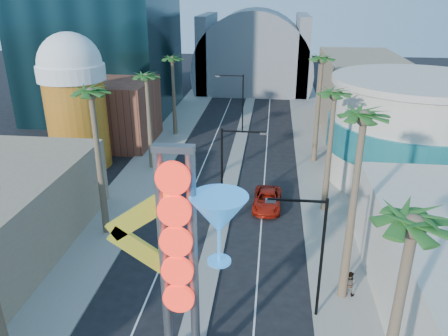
# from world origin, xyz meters

# --- Properties ---
(sidewalk_west) EXTENTS (5.00, 100.00, 0.15)m
(sidewalk_west) POSITION_xyz_m (-9.50, 35.00, 0.07)
(sidewalk_west) COLOR gray
(sidewalk_west) RESTS_ON ground
(sidewalk_east) EXTENTS (5.00, 100.00, 0.15)m
(sidewalk_east) POSITION_xyz_m (9.50, 35.00, 0.07)
(sidewalk_east) COLOR gray
(sidewalk_east) RESTS_ON ground
(median) EXTENTS (1.60, 84.00, 0.15)m
(median) POSITION_xyz_m (0.00, 38.00, 0.07)
(median) COLOR gray
(median) RESTS_ON ground
(brick_filler_west) EXTENTS (10.00, 10.00, 8.00)m
(brick_filler_west) POSITION_xyz_m (-16.00, 38.00, 4.00)
(brick_filler_west) COLOR brown
(brick_filler_west) RESTS_ON ground
(filler_east) EXTENTS (10.00, 20.00, 10.00)m
(filler_east) POSITION_xyz_m (16.00, 48.00, 5.00)
(filler_east) COLOR #90785D
(filler_east) RESTS_ON ground
(beer_mug) EXTENTS (7.00, 7.00, 14.50)m
(beer_mug) POSITION_xyz_m (-17.00, 30.00, 7.84)
(beer_mug) COLOR #AC4616
(beer_mug) RESTS_ON ground
(turquoise_building) EXTENTS (16.60, 16.60, 10.60)m
(turquoise_building) POSITION_xyz_m (18.00, 30.00, 5.25)
(turquoise_building) COLOR beige
(turquoise_building) RESTS_ON ground
(canopy) EXTENTS (22.00, 16.00, 22.00)m
(canopy) POSITION_xyz_m (0.00, 72.00, 4.31)
(canopy) COLOR slate
(canopy) RESTS_ON ground
(neon_sign) EXTENTS (6.53, 2.60, 12.55)m
(neon_sign) POSITION_xyz_m (0.82, 2.96, 7.31)
(neon_sign) COLOR gray
(neon_sign) RESTS_ON ground
(streetlight_0) EXTENTS (3.79, 0.25, 8.00)m
(streetlight_0) POSITION_xyz_m (0.55, 20.00, 4.88)
(streetlight_0) COLOR black
(streetlight_0) RESTS_ON ground
(streetlight_1) EXTENTS (3.79, 0.25, 8.00)m
(streetlight_1) POSITION_xyz_m (-0.55, 44.00, 4.88)
(streetlight_1) COLOR black
(streetlight_1) RESTS_ON ground
(streetlight_2) EXTENTS (3.45, 0.25, 8.00)m
(streetlight_2) POSITION_xyz_m (6.72, 8.00, 4.83)
(streetlight_2) COLOR black
(streetlight_2) RESTS_ON ground
(palm_1) EXTENTS (2.40, 2.40, 12.70)m
(palm_1) POSITION_xyz_m (-9.00, 16.00, 10.82)
(palm_1) COLOR brown
(palm_1) RESTS_ON ground
(palm_2) EXTENTS (2.40, 2.40, 11.20)m
(palm_2) POSITION_xyz_m (-9.00, 30.00, 9.48)
(palm_2) COLOR brown
(palm_2) RESTS_ON ground
(palm_3) EXTENTS (2.40, 2.40, 11.20)m
(palm_3) POSITION_xyz_m (-9.00, 42.00, 9.48)
(palm_3) COLOR brown
(palm_3) RESTS_ON ground
(palm_4) EXTENTS (2.40, 2.40, 12.20)m
(palm_4) POSITION_xyz_m (9.00, 0.00, 10.38)
(palm_4) COLOR brown
(palm_4) RESTS_ON ground
(palm_5) EXTENTS (2.40, 2.40, 13.20)m
(palm_5) POSITION_xyz_m (9.00, 10.00, 11.27)
(palm_5) COLOR brown
(palm_5) RESTS_ON ground
(palm_6) EXTENTS (2.40, 2.40, 11.70)m
(palm_6) POSITION_xyz_m (9.00, 22.00, 9.93)
(palm_6) COLOR brown
(palm_6) RESTS_ON ground
(palm_7) EXTENTS (2.40, 2.40, 12.70)m
(palm_7) POSITION_xyz_m (9.00, 34.00, 10.82)
(palm_7) COLOR brown
(palm_7) RESTS_ON ground
(red_pickup) EXTENTS (2.64, 5.44, 1.49)m
(red_pickup) POSITION_xyz_m (3.90, 22.03, 0.75)
(red_pickup) COLOR #B21C0D
(red_pickup) RESTS_ON ground
(pedestrian_b) EXTENTS (1.01, 0.93, 1.68)m
(pedestrian_b) POSITION_xyz_m (9.43, 10.18, 0.99)
(pedestrian_b) COLOR gray
(pedestrian_b) RESTS_ON sidewalk_east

